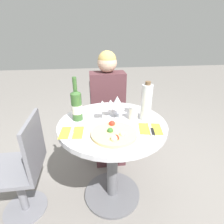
{
  "coord_description": "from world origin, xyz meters",
  "views": [
    {
      "loc": [
        -0.15,
        -1.12,
        1.35
      ],
      "look_at": [
        -0.01,
        -0.04,
        0.84
      ],
      "focal_mm": 28.0,
      "sensor_mm": 36.0,
      "label": 1
    }
  ],
  "objects_px": {
    "pizza_large": "(114,133)",
    "tall_carafe": "(146,102)",
    "seated_diner": "(108,113)",
    "chair_empty_side": "(23,170)",
    "wine_bottle": "(77,105)",
    "dining_table": "(112,145)",
    "chair_behind_diner": "(107,118)"
  },
  "relations": [
    {
      "from": "wine_bottle",
      "to": "seated_diner",
      "type": "bearing_deg",
      "value": 60.66
    },
    {
      "from": "seated_diner",
      "to": "wine_bottle",
      "type": "distance_m",
      "value": 0.68
    },
    {
      "from": "chair_behind_diner",
      "to": "chair_empty_side",
      "type": "height_order",
      "value": "same"
    },
    {
      "from": "chair_empty_side",
      "to": "tall_carafe",
      "type": "distance_m",
      "value": 1.04
    },
    {
      "from": "chair_behind_diner",
      "to": "wine_bottle",
      "type": "relative_size",
      "value": 2.55
    },
    {
      "from": "chair_behind_diner",
      "to": "seated_diner",
      "type": "relative_size",
      "value": 0.7
    },
    {
      "from": "pizza_large",
      "to": "tall_carafe",
      "type": "bearing_deg",
      "value": 35.92
    },
    {
      "from": "wine_bottle",
      "to": "tall_carafe",
      "type": "bearing_deg",
      "value": -7.29
    },
    {
      "from": "seated_diner",
      "to": "pizza_large",
      "type": "distance_m",
      "value": 0.81
    },
    {
      "from": "dining_table",
      "to": "wine_bottle",
      "type": "relative_size",
      "value": 2.44
    },
    {
      "from": "dining_table",
      "to": "seated_diner",
      "type": "distance_m",
      "value": 0.6
    },
    {
      "from": "chair_behind_diner",
      "to": "chair_empty_side",
      "type": "relative_size",
      "value": 1.0
    },
    {
      "from": "tall_carafe",
      "to": "wine_bottle",
      "type": "bearing_deg",
      "value": 172.71
    },
    {
      "from": "chair_behind_diner",
      "to": "seated_diner",
      "type": "distance_m",
      "value": 0.18
    },
    {
      "from": "wine_bottle",
      "to": "dining_table",
      "type": "bearing_deg",
      "value": -17.71
    },
    {
      "from": "seated_diner",
      "to": "pizza_large",
      "type": "relative_size",
      "value": 3.98
    },
    {
      "from": "chair_behind_diner",
      "to": "chair_empty_side",
      "type": "distance_m",
      "value": 1.06
    },
    {
      "from": "seated_diner",
      "to": "wine_bottle",
      "type": "xyz_separation_m",
      "value": [
        -0.29,
        -0.52,
        0.32
      ]
    },
    {
      "from": "dining_table",
      "to": "chair_behind_diner",
      "type": "relative_size",
      "value": 0.96
    },
    {
      "from": "chair_behind_diner",
      "to": "wine_bottle",
      "type": "bearing_deg",
      "value": 65.89
    },
    {
      "from": "wine_bottle",
      "to": "chair_empty_side",
      "type": "bearing_deg",
      "value": -163.29
    },
    {
      "from": "chair_behind_diner",
      "to": "seated_diner",
      "type": "xyz_separation_m",
      "value": [
        -0.0,
        -0.13,
        0.13
      ]
    },
    {
      "from": "dining_table",
      "to": "tall_carafe",
      "type": "height_order",
      "value": "tall_carafe"
    },
    {
      "from": "chair_behind_diner",
      "to": "pizza_large",
      "type": "height_order",
      "value": "chair_behind_diner"
    },
    {
      "from": "seated_diner",
      "to": "wine_bottle",
      "type": "bearing_deg",
      "value": 60.66
    },
    {
      "from": "chair_behind_diner",
      "to": "pizza_large",
      "type": "bearing_deg",
      "value": 86.7
    },
    {
      "from": "seated_diner",
      "to": "pizza_large",
      "type": "xyz_separation_m",
      "value": [
        -0.05,
        -0.77,
        0.22
      ]
    },
    {
      "from": "dining_table",
      "to": "chair_behind_diner",
      "type": "height_order",
      "value": "chair_behind_diner"
    },
    {
      "from": "dining_table",
      "to": "tall_carafe",
      "type": "relative_size",
      "value": 2.71
    },
    {
      "from": "seated_diner",
      "to": "chair_empty_side",
      "type": "relative_size",
      "value": 1.43
    },
    {
      "from": "dining_table",
      "to": "chair_behind_diner",
      "type": "xyz_separation_m",
      "value": [
        0.04,
        0.73,
        -0.13
      ]
    },
    {
      "from": "chair_empty_side",
      "to": "wine_bottle",
      "type": "height_order",
      "value": "wine_bottle"
    }
  ]
}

